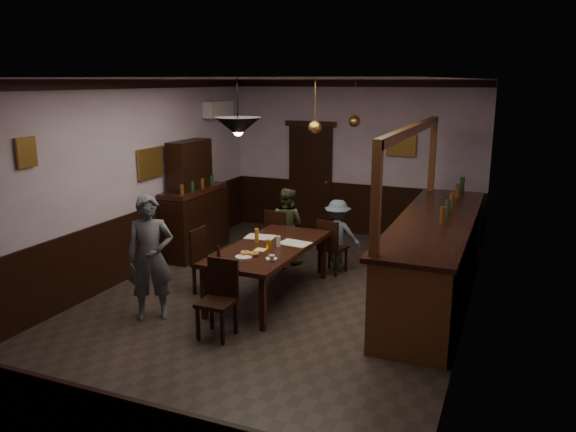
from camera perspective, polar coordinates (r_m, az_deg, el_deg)
The scene contains 31 objects.
room at distance 7.34m, azimuth -1.75°, elevation 1.95°, with size 5.01×8.01×3.01m.
dining_table at distance 7.80m, azimuth -1.92°, elevation -3.51°, with size 1.08×2.24×0.75m.
chair_far_left at distance 9.14m, azimuth -0.94°, elevation -2.01°, with size 0.48×0.48×0.95m.
chair_far_right at distance 8.82m, azimuth 4.35°, elevation -2.88°, with size 0.46×0.46×0.88m.
chair_near at distance 6.77m, azimuth -6.99°, elevation -7.92°, with size 0.40×0.40×0.93m.
chair_side at distance 8.13m, azimuth -8.42°, elevation -4.21°, with size 0.42×0.42×0.94m.
person_standing at distance 7.30m, azimuth -13.79°, elevation -4.13°, with size 0.59×0.39×1.61m, color #4F545A.
person_seated_left at distance 9.35m, azimuth -0.15°, elevation -0.94°, with size 0.61×0.48×1.26m, color #424B2D.
person_seated_right at distance 9.04m, azimuth 5.05°, elevation -1.91°, with size 0.74×0.42×1.14m, color slate.
newspaper_left at distance 8.21m, azimuth -2.84°, elevation -2.14°, with size 0.42×0.30×0.01m, color silver.
newspaper_right at distance 7.89m, azimuth 0.70°, elevation -2.78°, with size 0.42×0.30×0.01m, color silver.
napkin at distance 7.61m, azimuth -2.80°, elevation -3.43°, with size 0.15×0.15×0.00m, color #FFD65D.
saucer at distance 7.22m, azimuth -1.70°, elevation -4.35°, with size 0.15×0.15×0.01m, color white.
coffee_cup at distance 7.11m, azimuth -1.65°, elevation -4.26°, with size 0.08×0.08×0.07m, color white.
pastry_plate at distance 7.30m, azimuth -4.52°, elevation -4.15°, with size 0.22×0.22×0.01m, color white.
pastry_ring_a at distance 7.38m, azimuth -4.39°, elevation -3.73°, with size 0.13×0.13×0.04m, color #C68C47.
pastry_ring_b at distance 7.34m, azimuth -3.46°, elevation -3.81°, with size 0.13×0.13×0.04m, color #C68C47.
soda_can at distance 7.65m, azimuth -2.00°, elevation -2.89°, with size 0.07×0.07×0.12m, color orange.
beer_glass at distance 7.93m, azimuth -3.20°, elevation -2.00°, with size 0.06×0.06×0.20m, color #BF721E.
water_glass at distance 7.72m, azimuth -0.99°, elevation -2.59°, with size 0.06×0.06×0.15m, color silver.
pepper_mill at distance 7.35m, azimuth -7.08°, elevation -3.59°, with size 0.04×0.04×0.14m, color black.
sideboard at distance 9.91m, azimuth -9.58°, elevation 0.69°, with size 0.54×1.50×1.99m.
bar_counter at distance 8.10m, azimuth 14.69°, elevation -3.89°, with size 0.99×4.28×2.40m.
door_back at distance 11.35m, azimuth 2.28°, elevation 3.82°, with size 0.90×0.06×2.10m, color black.
ac_unit at distance 10.86m, azimuth -7.09°, elevation 10.72°, with size 0.20×0.85×0.30m.
picture_left_small at distance 7.38m, azimuth -25.05°, elevation 5.88°, with size 0.04×0.28×0.36m.
picture_left_large at distance 9.22m, azimuth -13.82°, elevation 5.24°, with size 0.04×0.62×0.48m.
picture_back at distance 10.78m, azimuth 11.43°, elevation 7.07°, with size 0.55×0.04×0.42m.
pendant_iron at distance 6.77m, azimuth -5.10°, elevation 9.02°, with size 0.56×0.56×0.66m.
pendant_brass_mid at distance 8.47m, azimuth 2.75°, elevation 8.98°, with size 0.20×0.20×0.81m.
pendant_brass_far at distance 9.78m, azimuth 6.77°, elevation 9.53°, with size 0.20×0.20×0.81m.
Camera 1 is at (2.95, -6.55, 2.98)m, focal length 35.00 mm.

